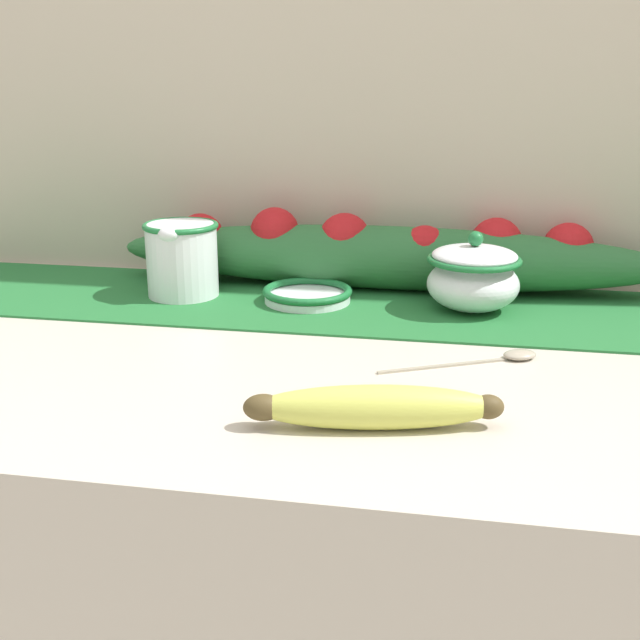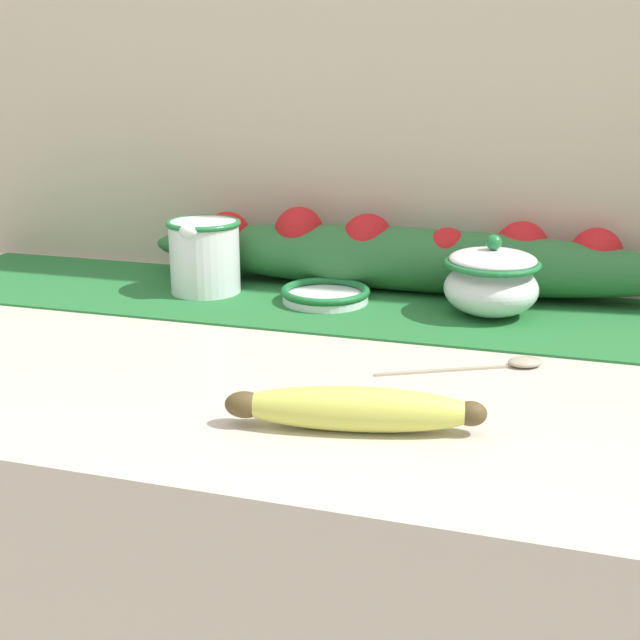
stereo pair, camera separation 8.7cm
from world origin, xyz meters
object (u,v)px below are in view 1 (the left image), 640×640
small_dish (307,294)px  sugar_bowl (473,276)px  spoon (508,356)px  banana (374,407)px  cream_pitcher (182,256)px

small_dish → sugar_bowl: bearing=0.2°
small_dish → spoon: size_ratio=0.71×
spoon → sugar_bowl: bearing=76.2°
small_dish → spoon: small_dish is taller
small_dish → spoon: (0.26, -0.18, -0.01)m
sugar_bowl → banana: bearing=-102.5°
small_dish → banana: 0.41m
cream_pitcher → spoon: (0.44, -0.18, -0.05)m
sugar_bowl → spoon: size_ratio=0.70×
small_dish → banana: (0.14, -0.38, 0.01)m
small_dish → spoon: 0.32m
cream_pitcher → sugar_bowl: (0.40, -0.00, -0.01)m
small_dish → banana: size_ratio=0.53×
sugar_bowl → spoon: sugar_bowl is taller
banana → spoon: bearing=58.2°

